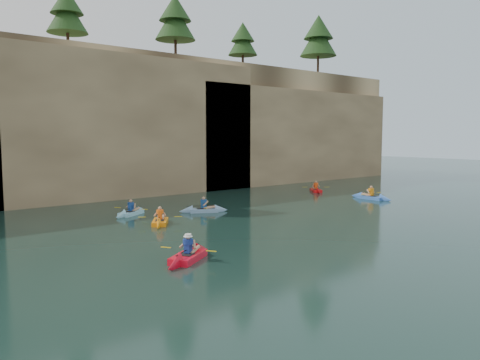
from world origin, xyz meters
TOP-DOWN VIEW (x-y plane):
  - ground at (0.00, 0.00)m, footprint 160.00×160.00m
  - cliff at (0.00, 30.00)m, footprint 70.00×16.00m
  - cliff_slab_center at (2.00, 22.60)m, footprint 24.00×2.40m
  - cliff_slab_east at (22.00, 22.60)m, footprint 26.00×2.40m
  - sea_cave_center at (-4.00, 21.95)m, footprint 3.50×1.00m
  - sea_cave_east at (10.00, 21.95)m, footprint 5.00×1.00m
  - main_kayaker at (-4.37, 3.80)m, footprint 3.36×2.54m
  - kayaker_orange at (-1.46, 11.07)m, footprint 2.44×3.04m
  - kayaker_ltblue_near at (2.69, 12.82)m, footprint 3.13×2.20m
  - kayaker_red_far at (16.38, 15.46)m, footprint 2.49×3.00m
  - kayaker_ltblue_mid at (-1.34, 14.82)m, footprint 3.08×2.19m
  - kayaker_blue_east at (16.06, 9.64)m, footprint 2.50×3.59m

SIDE VIEW (x-z plane):
  - ground at x=0.00m, z-range 0.00..0.00m
  - kayaker_red_far at x=16.38m, z-range -0.44..0.73m
  - kayaker_ltblue_mid at x=-1.34m, z-range -0.45..0.74m
  - kayaker_orange at x=-1.46m, z-range -0.46..0.76m
  - kayaker_ltblue_near at x=2.69m, z-range -0.47..0.77m
  - kayaker_blue_east at x=16.06m, z-range -0.48..0.79m
  - main_kayaker at x=-4.37m, z-range -0.47..0.82m
  - sea_cave_center at x=-4.00m, z-range 0.00..3.20m
  - sea_cave_east at x=10.00m, z-range 0.00..4.50m
  - cliff_slab_east at x=22.00m, z-range 0.00..9.84m
  - cliff_slab_center at x=2.00m, z-range 0.00..11.40m
  - cliff at x=0.00m, z-range 0.00..12.00m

